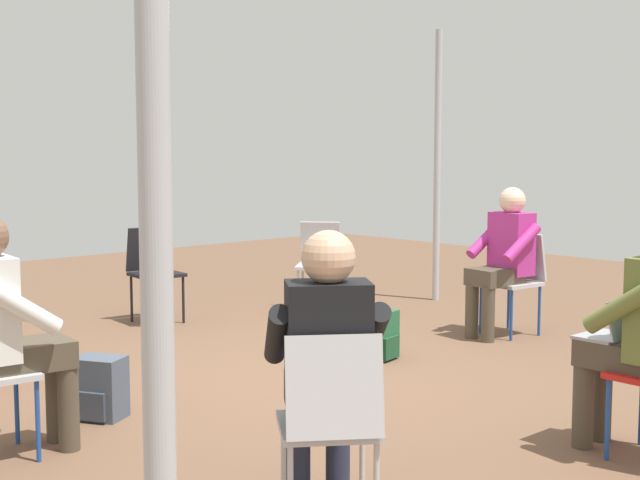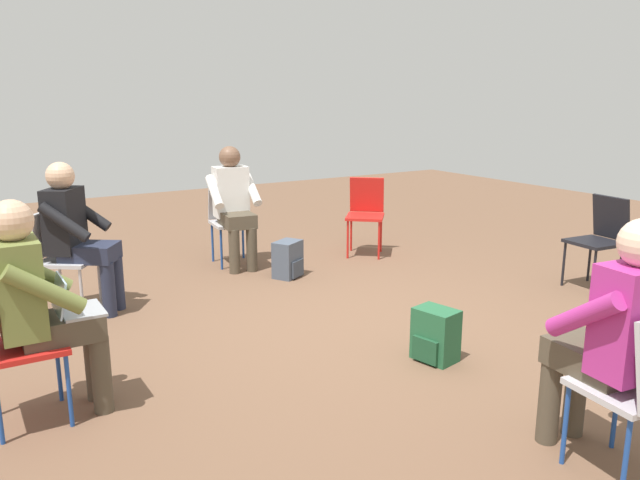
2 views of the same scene
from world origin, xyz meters
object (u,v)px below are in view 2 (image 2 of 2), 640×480
backpack_near_laptop_user (288,261)px  chair_north (230,216)px  person_in_black (77,230)px  backpack_by_empty_chair (435,338)px  chair_west (9,339)px  person_with_laptop (40,299)px  chair_northeast (366,210)px  chair_northwest (59,253)px  person_in_white (234,200)px  chair_east (600,235)px  person_in_magenta (615,330)px

backpack_near_laptop_user → chair_north: bearing=107.0°
person_in_black → backpack_by_empty_chair: size_ratio=3.44×
chair_west → person_with_laptop: bearing=90.0°
chair_northeast → chair_northwest: bearing=45.1°
chair_northeast → person_in_white: 1.50m
chair_east → person_in_white: person_in_white is taller
chair_west → person_in_magenta: bearing=51.9°
chair_west → backpack_by_empty_chair: 2.59m
chair_north → person_with_laptop: 3.33m
chair_northeast → chair_east: (1.09, -2.15, 0.00)m
chair_northeast → chair_east: 2.41m
person_with_laptop → person_in_black: bearing=163.9°
chair_west → person_with_laptop: person_with_laptop is taller
chair_east → person_in_white: bearing=51.6°
person_in_magenta → person_in_white: bearing=97.4°
chair_northwest → chair_north: same height
chair_west → backpack_near_laptop_user: size_ratio=2.36×
person_in_black → backpack_near_laptop_user: (1.92, -0.01, -0.54)m
person_in_black → backpack_by_empty_chair: 2.95m
chair_north → person_in_white: person_in_white is taller
chair_northeast → chair_north: bearing=23.0°
person_in_magenta → backpack_by_empty_chair: (0.14, 1.35, -0.54)m
person_in_black → backpack_near_laptop_user: person_in_black is taller
chair_east → chair_northwest: same height
chair_east → person_in_black: person_in_black is taller
chair_northeast → person_in_magenta: (-1.43, -3.94, 0.20)m
person_in_black → person_in_white: size_ratio=1.00×
person_in_white → backpack_by_empty_chair: (0.17, -2.89, -0.54)m
chair_east → person_with_laptop: (-4.72, 0.11, 0.20)m
chair_northeast → chair_west: (-3.79, -2.04, 0.00)m
person_in_magenta → chair_west: bearing=148.3°
person_in_magenta → backpack_by_empty_chair: size_ratio=3.44×
chair_east → chair_northwest: (-4.34, 1.91, 0.00)m
chair_west → person_in_black: 1.84m
chair_north → person_in_black: bearing=32.5°
chair_north → backpack_near_laptop_user: size_ratio=2.36×
chair_northwest → backpack_near_laptop_user: bearing=123.0°
chair_northeast → backpack_by_empty_chair: (-1.29, -2.59, -0.34)m
chair_west → chair_northeast: bearing=118.9°
person_in_black → person_in_magenta: size_ratio=1.00×
chair_east → chair_west: bearing=94.1°
person_in_black → person_in_magenta: bearing=61.1°
chair_east → person_in_magenta: (-2.52, -1.79, 0.20)m
person_in_white → backpack_by_empty_chair: bearing=100.3°
chair_northwest → backpack_near_laptop_user: (2.06, -0.11, -0.34)m
chair_northeast → person_in_black: (-3.11, -0.34, 0.20)m
backpack_near_laptop_user → person_in_white: bearing=112.6°
chair_west → person_in_white: bearing=135.6°
person_in_white → chair_northwest: bearing=23.7°
chair_west → person_in_black: person_in_black is taller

